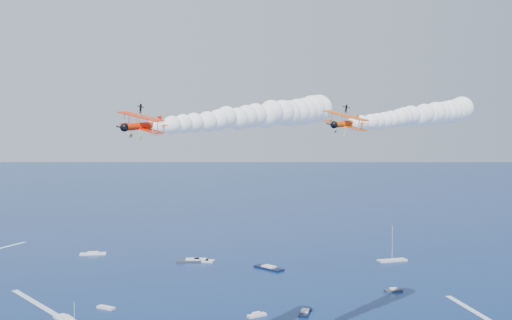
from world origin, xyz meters
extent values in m
cube|color=white|center=(-36.14, 99.44, 0.35)|extent=(8.30, 11.06, 0.70)
cube|color=silver|center=(19.31, 92.55, 0.35)|extent=(6.20, 3.85, 0.70)
cube|color=black|center=(34.16, 92.20, 0.35)|extent=(6.02, 8.76, 0.70)
cube|color=silver|center=(90.14, 153.98, 0.35)|extent=(13.02, 5.40, 0.70)
cube|color=#2E333D|center=(7.21, 169.92, 0.35)|extent=(13.87, 6.31, 0.70)
cube|color=#303740|center=(70.79, 109.91, 0.35)|extent=(6.33, 2.13, 0.70)
cube|color=silver|center=(-35.03, 192.43, 0.35)|extent=(11.50, 4.11, 0.70)
cube|color=silver|center=(-25.26, 109.23, 0.35)|extent=(5.86, 5.42, 0.70)
cube|color=silver|center=(10.31, 169.47, 0.35)|extent=(12.68, 8.57, 0.70)
cube|color=black|center=(35.90, 150.55, 0.35)|extent=(10.78, 13.38, 0.70)
cube|color=white|center=(85.52, 82.23, 0.03)|extent=(3.74, 38.05, 0.04)
cube|color=white|center=(-48.16, 120.65, 0.03)|extent=(20.47, 34.05, 0.04)
camera|label=1|loc=(-15.09, -78.19, 55.91)|focal=41.63mm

